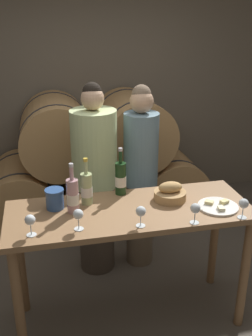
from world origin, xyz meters
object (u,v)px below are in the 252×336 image
(wine_glass_right, at_px, (195,209))
(bread_basket, at_px, (170,193))
(wine_glass_far_left, at_px, (30,221))
(person_right, at_px, (141,177))
(wine_glass_far_right, at_px, (244,204))
(cheese_plate, at_px, (218,206))
(wine_bottle_rose, at_px, (73,196))
(blue_crock, at_px, (55,198))
(wine_glass_left, at_px, (78,215))
(wine_bottle_white, at_px, (87,189))
(wine_glass_center, at_px, (141,212))
(person_left, at_px, (95,182))
(tasting_table, at_px, (130,227))
(wine_bottle_red, at_px, (121,178))

(wine_glass_right, bearing_deg, bread_basket, 97.65)
(bread_basket, height_order, wine_glass_far_left, same)
(person_right, distance_m, wine_glass_far_right, 1.07)
(cheese_plate, height_order, wine_glass_right, wine_glass_right)
(wine_bottle_rose, relative_size, blue_crock, 2.48)
(wine_glass_left, bearing_deg, wine_bottle_rose, 92.41)
(wine_bottle_white, xyz_separation_m, bread_basket, (0.58, -0.07, -0.06))
(blue_crock, height_order, cheese_plate, blue_crock)
(person_right, relative_size, wine_glass_left, 11.96)
(person_right, relative_size, blue_crock, 11.67)
(person_right, height_order, wine_glass_center, person_right)
(person_left, bearing_deg, blue_crock, -121.93)
(wine_bottle_white, bearing_deg, wine_glass_right, -33.66)
(wine_glass_far_left, relative_size, wine_glass_left, 1.00)
(tasting_table, relative_size, wine_glass_center, 12.22)
(tasting_table, xyz_separation_m, wine_glass_right, (0.35, -0.27, 0.24))
(wine_glass_far_left, height_order, wine_glass_right, same)
(person_left, bearing_deg, wine_bottle_red, -74.04)
(wine_glass_left, relative_size, wine_glass_center, 1.00)
(cheese_plate, bearing_deg, wine_glass_right, -145.48)
(wine_bottle_white, relative_size, wine_glass_far_right, 2.46)
(person_left, xyz_separation_m, wine_glass_far_right, (0.82, -0.97, 0.18))
(wine_glass_far_right, bearing_deg, wine_glass_left, 175.19)
(tasting_table, distance_m, wine_glass_far_left, 0.72)
(wine_bottle_red, distance_m, wine_glass_far_left, 0.78)
(wine_glass_left, height_order, wine_glass_center, same)
(bread_basket, bearing_deg, person_left, 125.98)
(person_right, height_order, cheese_plate, person_right)
(wine_bottle_red, distance_m, wine_glass_right, 0.64)
(cheese_plate, distance_m, wine_glass_far_right, 0.21)
(wine_glass_far_right, bearing_deg, person_right, 113.76)
(person_right, distance_m, wine_bottle_red, 0.55)
(blue_crock, bearing_deg, wine_glass_center, -35.18)
(wine_glass_far_left, xyz_separation_m, wine_glass_far_right, (1.33, -0.08, 0.00))
(wine_glass_far_left, bearing_deg, tasting_table, 16.70)
(blue_crock, xyz_separation_m, wine_glass_right, (0.85, -0.39, 0.02))
(wine_glass_far_left, xyz_separation_m, wine_glass_center, (0.66, -0.04, 0.00))
(wine_bottle_red, xyz_separation_m, wine_bottle_rose, (-0.36, -0.21, -0.00))
(wine_glass_center, bearing_deg, person_left, 99.30)
(wine_bottle_rose, xyz_separation_m, blue_crock, (-0.12, 0.08, -0.04))
(wine_glass_far_left, bearing_deg, wine_glass_left, 1.38)
(tasting_table, height_order, wine_bottle_rose, wine_bottle_rose)
(wine_bottle_white, bearing_deg, wine_bottle_red, 21.59)
(person_left, bearing_deg, wine_glass_right, -62.87)
(wine_bottle_white, bearing_deg, wine_glass_far_right, -23.95)
(blue_crock, bearing_deg, tasting_table, -13.99)
(bread_basket, distance_m, cheese_plate, 0.34)
(person_right, distance_m, wine_bottle_rose, 0.92)
(person_left, distance_m, wine_bottle_white, 0.59)
(wine_bottle_white, height_order, wine_bottle_rose, wine_bottle_rose)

